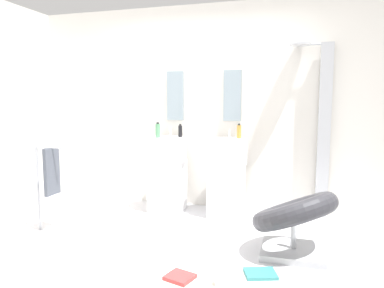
{
  "coord_description": "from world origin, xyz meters",
  "views": [
    {
      "loc": [
        1.16,
        -2.94,
        1.38
      ],
      "look_at": [
        0.15,
        0.55,
        0.95
      ],
      "focal_mm": 33.71,
      "sensor_mm": 36.0,
      "label": 1
    }
  ],
  "objects": [
    {
      "name": "ground_plane",
      "position": [
        0.0,
        0.0,
        -0.02
      ],
      "size": [
        4.8,
        3.6,
        0.04
      ],
      "primitive_type": "cube",
      "color": "silver"
    },
    {
      "name": "rear_partition",
      "position": [
        0.0,
        1.65,
        1.3
      ],
      "size": [
        4.8,
        0.1,
        2.6
      ],
      "primitive_type": "cube",
      "color": "silver",
      "rests_on": "ground_plane"
    },
    {
      "name": "pedestal_sink_left",
      "position": [
        -0.38,
        1.26,
        0.51
      ],
      "size": [
        0.48,
        0.48,
        1.04
      ],
      "color": "white",
      "rests_on": "ground_plane"
    },
    {
      "name": "pedestal_sink_right",
      "position": [
        0.38,
        1.26,
        0.51
      ],
      "size": [
        0.48,
        0.48,
        1.04
      ],
      "color": "white",
      "rests_on": "ground_plane"
    },
    {
      "name": "vanity_mirror_left",
      "position": [
        -0.38,
        1.58,
        1.45
      ],
      "size": [
        0.22,
        0.03,
        0.63
      ],
      "primitive_type": "cube",
      "color": "#8C9EA8"
    },
    {
      "name": "vanity_mirror_right",
      "position": [
        0.38,
        1.58,
        1.45
      ],
      "size": [
        0.22,
        0.03,
        0.63
      ],
      "primitive_type": "cube",
      "color": "#8C9EA8"
    },
    {
      "name": "shower_column",
      "position": [
        1.46,
        1.53,
        1.08
      ],
      "size": [
        0.49,
        0.24,
        2.05
      ],
      "color": "#B7BABF",
      "rests_on": "ground_plane"
    },
    {
      "name": "lounge_chair",
      "position": [
        1.17,
        0.32,
        0.35
      ],
      "size": [
        1.06,
        1.06,
        0.65
      ],
      "color": "#B7BABF",
      "rests_on": "ground_plane"
    },
    {
      "name": "towel_rack",
      "position": [
        -1.32,
        0.22,
        0.63
      ],
      "size": [
        0.37,
        0.22,
        0.95
      ],
      "color": "#B7BABF",
      "rests_on": "ground_plane"
    },
    {
      "name": "area_rug",
      "position": [
        0.62,
        -0.32,
        0.01
      ],
      "size": [
        1.3,
        0.62,
        0.01
      ],
      "primitive_type": "cube",
      "color": "white",
      "rests_on": "ground_plane"
    },
    {
      "name": "magazine_red",
      "position": [
        0.33,
        -0.42,
        0.03
      ],
      "size": [
        0.25,
        0.24,
        0.03
      ],
      "primitive_type": "cube",
      "rotation": [
        0.0,
        0.0,
        -0.3
      ],
      "color": "#B73838",
      "rests_on": "area_rug"
    },
    {
      "name": "magazine_teal",
      "position": [
        0.93,
        -0.18,
        0.02
      ],
      "size": [
        0.29,
        0.26,
        0.03
      ],
      "primitive_type": "cube",
      "rotation": [
        0.0,
        0.0,
        0.33
      ],
      "color": "teal",
      "rests_on": "area_rug"
    },
    {
      "name": "coffee_mug",
      "position": [
        0.65,
        -0.43,
        0.05
      ],
      "size": [
        0.08,
        0.08,
        0.08
      ],
      "primitive_type": "cylinder",
      "color": "white",
      "rests_on": "area_rug"
    },
    {
      "name": "soap_bottle_green",
      "position": [
        -0.48,
        1.2,
        1.02
      ],
      "size": [
        0.06,
        0.06,
        0.19
      ],
      "color": "#59996B",
      "rests_on": "pedestal_sink_left"
    },
    {
      "name": "soap_bottle_amber",
      "position": [
        0.5,
        1.39,
        1.02
      ],
      "size": [
        0.05,
        0.05,
        0.18
      ],
      "color": "#C68C38",
      "rests_on": "pedestal_sink_right"
    },
    {
      "name": "soap_bottle_black",
      "position": [
        -0.23,
        1.34,
        1.01
      ],
      "size": [
        0.05,
        0.05,
        0.16
      ],
      "color": "black",
      "rests_on": "pedestal_sink_left"
    }
  ]
}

